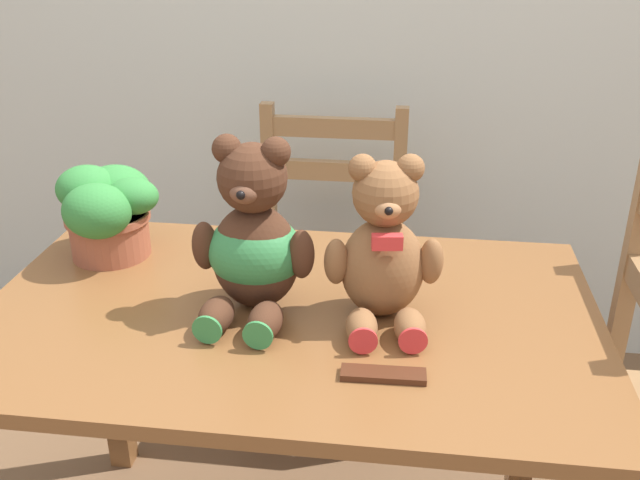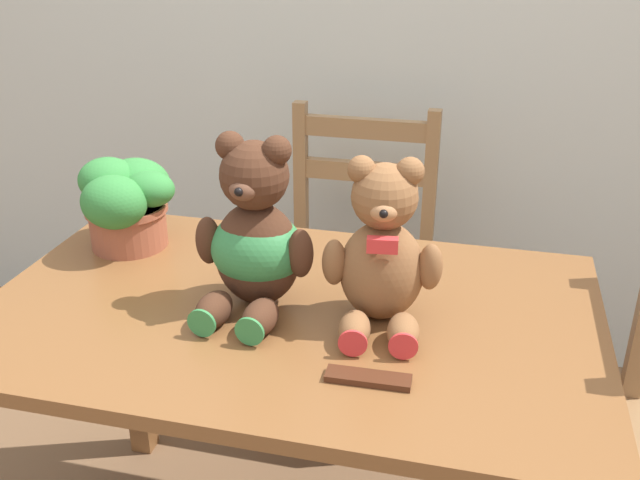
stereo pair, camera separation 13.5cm
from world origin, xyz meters
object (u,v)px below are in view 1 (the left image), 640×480
Objects in this scene: wooden_chair_behind at (327,265)px; potted_plant at (107,208)px; teddy_bear_right at (384,251)px; teddy_bear_left at (254,243)px; chocolate_bar at (383,375)px.

wooden_chair_behind is 3.80× the size of potted_plant.
potted_plant is (-0.63, 0.19, -0.03)m from teddy_bear_right.
teddy_bear_right reaches higher than wooden_chair_behind.
teddy_bear_left is 0.36m from chocolate_bar.
potted_plant is at bearing 51.58° from wooden_chair_behind.
chocolate_bar is at bearing 102.51° from wooden_chair_behind.
wooden_chair_behind is 0.84m from teddy_bear_left.
wooden_chair_behind is 0.79m from potted_plant.
wooden_chair_behind is at bearing -90.28° from teddy_bear_left.
potted_plant is 0.76m from chocolate_bar.
potted_plant is at bearing -24.89° from teddy_bear_right.
wooden_chair_behind is 2.89× the size of teddy_bear_right.
wooden_chair_behind is at bearing -82.88° from teddy_bear_right.
teddy_bear_right is 1.31× the size of potted_plant.
teddy_bear_left reaches higher than teddy_bear_right.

